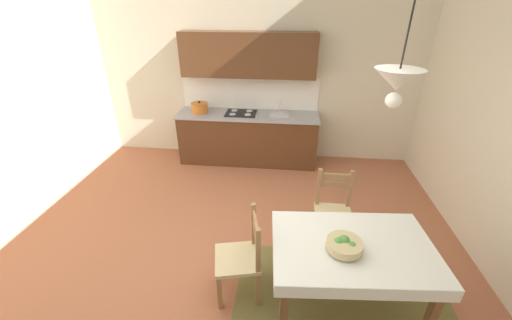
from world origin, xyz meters
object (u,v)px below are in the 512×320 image
object	(u,v)px
dining_chair_tv_side	(241,258)
dining_chair_kitchen_side	(333,212)
pendant_lamp	(398,81)
dining_table	(351,256)
kitchen_cabinetry	(248,115)
fruit_bowl	(344,245)

from	to	relation	value
dining_chair_tv_side	dining_chair_kitchen_side	xyz separation A→B (m)	(0.95, 0.82, 0.00)
pendant_lamp	dining_chair_tv_side	bearing A→B (deg)	178.53
dining_table	dining_chair_kitchen_side	size ratio (longest dim) A/B	1.56
dining_table	kitchen_cabinetry	bearing A→B (deg)	114.07
dining_chair_tv_side	dining_chair_kitchen_side	distance (m)	1.26
dining_table	dining_chair_kitchen_side	world-z (taller)	dining_chair_kitchen_side
kitchen_cabinetry	dining_table	xyz separation A→B (m)	(1.31, -2.93, -0.23)
dining_chair_tv_side	pendant_lamp	xyz separation A→B (m)	(1.08, -0.03, 1.72)
dining_table	dining_chair_kitchen_side	bearing A→B (deg)	92.75
kitchen_cabinetry	pendant_lamp	world-z (taller)	pendant_lamp
dining_chair_kitchen_side	fruit_bowl	bearing A→B (deg)	-93.34
dining_chair_kitchen_side	pendant_lamp	size ratio (longest dim) A/B	1.16
kitchen_cabinetry	dining_chair_tv_side	bearing A→B (deg)	-83.76
dining_chair_tv_side	pendant_lamp	size ratio (longest dim) A/B	1.16
kitchen_cabinetry	fruit_bowl	size ratio (longest dim) A/B	8.09
dining_chair_kitchen_side	fruit_bowl	distance (m)	1.01
kitchen_cabinetry	pendant_lamp	xyz separation A→B (m)	(1.39, -2.91, 1.30)
dining_chair_tv_side	dining_table	bearing A→B (deg)	-2.93
kitchen_cabinetry	dining_chair_kitchen_side	distance (m)	2.46
dining_table	fruit_bowl	bearing A→B (deg)	-142.33
fruit_bowl	pendant_lamp	world-z (taller)	pendant_lamp
pendant_lamp	dining_chair_kitchen_side	bearing A→B (deg)	98.43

